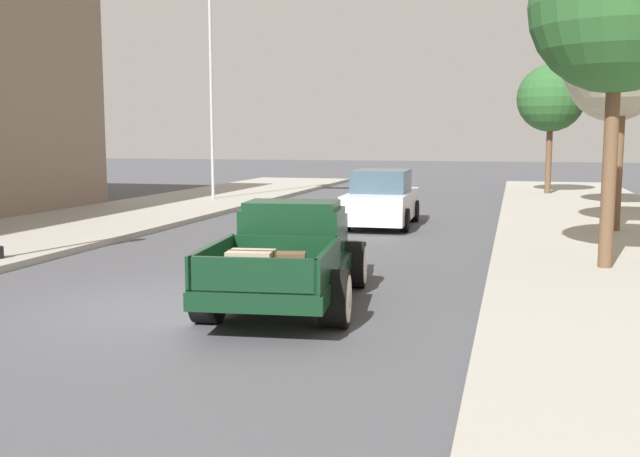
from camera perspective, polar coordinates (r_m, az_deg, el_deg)
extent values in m
plane|color=#47474C|center=(11.31, -11.16, -6.15)|extent=(140.00, 140.00, 0.00)
cube|color=black|center=(11.33, -2.45, -3.21)|extent=(2.32, 5.07, 0.24)
cube|color=black|center=(11.59, -2.14, -0.37)|extent=(1.68, 1.28, 0.80)
cube|color=black|center=(11.49, -2.19, 1.87)|extent=(1.53, 1.10, 0.12)
cube|color=#3D4C5B|center=(12.12, -1.65, 0.73)|extent=(1.32, 0.20, 0.44)
cube|color=black|center=(12.87, -1.09, -0.24)|extent=(1.49, 1.64, 0.52)
cube|color=silver|center=(13.66, -0.54, 0.11)|extent=(0.69, 0.18, 0.47)
cube|color=black|center=(9.95, -3.96, -3.86)|extent=(1.92, 2.28, 0.04)
cube|color=black|center=(10.11, -8.46, -2.47)|extent=(0.33, 2.09, 0.44)
cube|color=black|center=(9.78, 0.68, -2.73)|extent=(0.33, 2.09, 0.44)
cube|color=black|center=(8.95, -5.35, -3.70)|extent=(1.62, 0.27, 0.44)
cube|color=black|center=(10.89, -2.84, -1.72)|extent=(1.62, 0.27, 0.44)
cylinder|color=black|center=(12.84, -5.26, -2.64)|extent=(0.45, 0.84, 0.80)
cylinder|color=silver|center=(12.88, -6.06, -2.61)|extent=(0.09, 0.65, 0.66)
cylinder|color=silver|center=(12.88, -6.11, -2.61)|extent=(0.05, 0.24, 0.24)
cylinder|color=black|center=(12.54, 2.75, -2.85)|extent=(0.45, 0.84, 0.80)
cylinder|color=silver|center=(12.52, 3.59, -2.87)|extent=(0.09, 0.65, 0.66)
cylinder|color=silver|center=(12.52, 3.64, -2.87)|extent=(0.05, 0.24, 0.24)
cylinder|color=black|center=(10.28, -8.79, -5.16)|extent=(0.45, 0.84, 0.80)
cylinder|color=silver|center=(10.34, -9.78, -5.11)|extent=(0.09, 0.65, 0.66)
cylinder|color=silver|center=(10.34, -9.83, -5.11)|extent=(0.05, 0.24, 0.24)
cylinder|color=black|center=(9.91, 1.22, -5.54)|extent=(0.45, 0.84, 0.80)
cylinder|color=silver|center=(9.89, 2.29, -5.57)|extent=(0.09, 0.65, 0.66)
cylinder|color=silver|center=(9.89, 2.35, -5.57)|extent=(0.05, 0.24, 0.24)
cube|color=gray|center=(9.62, -5.46, -2.93)|extent=(0.65, 0.51, 0.40)
cube|color=#3D2D1E|center=(9.62, -5.46, -2.93)|extent=(0.62, 0.12, 0.42)
cube|color=brown|center=(10.17, -2.39, -2.69)|extent=(0.50, 0.41, 0.28)
cube|color=silver|center=(21.28, 4.92, 1.85)|extent=(1.84, 4.35, 0.80)
cube|color=#384C5B|center=(21.08, 4.88, 3.76)|extent=(1.58, 2.04, 0.64)
cylinder|color=black|center=(22.71, 3.33, 1.49)|extent=(0.24, 0.67, 0.66)
cylinder|color=black|center=(22.48, 7.48, 1.38)|extent=(0.24, 0.67, 0.66)
cylinder|color=black|center=(20.19, 2.05, 0.78)|extent=(0.24, 0.67, 0.66)
cylinder|color=black|center=(19.93, 6.70, 0.65)|extent=(0.24, 0.67, 0.66)
cylinder|color=#B2B2B7|center=(29.25, -8.58, 11.17)|extent=(0.12, 0.12, 9.00)
cylinder|color=brown|center=(14.50, 21.84, 4.22)|extent=(0.26, 0.26, 3.62)
sphere|color=#285628|center=(14.68, 22.40, 15.96)|extent=(3.15, 3.15, 3.15)
cylinder|color=brown|center=(20.42, 22.39, 4.53)|extent=(0.26, 0.26, 3.35)
sphere|color=#ADA893|center=(20.51, 22.78, 12.49)|extent=(3.12, 3.12, 3.12)
cylinder|color=brown|center=(26.89, 21.95, 5.06)|extent=(0.26, 0.26, 3.35)
sphere|color=#ADA893|center=(26.96, 22.24, 11.14)|extent=(3.15, 3.15, 3.15)
cylinder|color=brown|center=(33.16, 17.57, 5.28)|extent=(0.26, 0.26, 3.03)
sphere|color=#285628|center=(33.19, 17.75, 9.77)|extent=(2.89, 2.89, 2.89)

